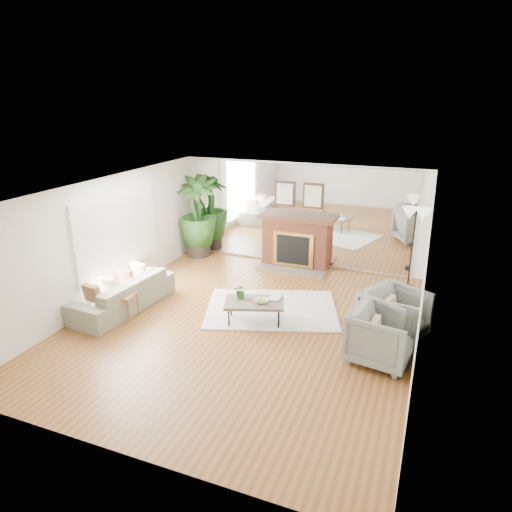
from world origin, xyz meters
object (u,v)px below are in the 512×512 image
at_px(fireplace, 295,240).
at_px(armchair_back, 394,314).
at_px(armchair_front, 382,336).
at_px(sofa, 123,293).
at_px(floor_lamp, 415,220).
at_px(side_table, 124,298).
at_px(coffee_table, 254,303).
at_px(potted_ficus, 197,214).

relative_size(fireplace, armchair_back, 2.12).
bearing_deg(armchair_front, fireplace, 44.90).
relative_size(fireplace, sofa, 0.92).
relative_size(armchair_front, floor_lamp, 0.53).
xyz_separation_m(armchair_back, floor_lamp, (0.10, 2.32, 1.10)).
bearing_deg(side_table, fireplace, 60.60).
bearing_deg(coffee_table, sofa, -171.50).
bearing_deg(armchair_back, armchair_front, -158.91).
relative_size(fireplace, coffee_table, 1.67).
bearing_deg(potted_ficus, coffee_table, -47.21).
relative_size(coffee_table, armchair_back, 1.27).
bearing_deg(armchair_front, armchair_back, 3.03).
bearing_deg(sofa, potted_ficus, -172.38).
height_order(coffee_table, armchair_back, armchair_back).
xyz_separation_m(armchair_front, side_table, (-4.67, -0.27, -0.02)).
bearing_deg(sofa, armchair_back, 103.92).
bearing_deg(armchair_front, floor_lamp, 6.40).
relative_size(sofa, side_table, 4.41).
relative_size(armchair_back, floor_lamp, 0.54).
height_order(sofa, floor_lamp, floor_lamp).
bearing_deg(side_table, armchair_back, 12.97).
height_order(fireplace, potted_ficus, potted_ficus).
bearing_deg(floor_lamp, side_table, -144.93).
relative_size(fireplace, side_table, 4.07).
xyz_separation_m(armchair_back, side_table, (-4.77, -1.10, -0.02)).
distance_m(coffee_table, floor_lamp, 3.87).
bearing_deg(potted_ficus, side_table, -83.67).
distance_m(armchair_back, armchair_front, 0.84).
xyz_separation_m(armchair_front, potted_ficus, (-5.08, 3.43, 0.69)).
height_order(coffee_table, armchair_front, armchair_front).
height_order(side_table, floor_lamp, floor_lamp).
xyz_separation_m(fireplace, potted_ficus, (-2.59, -0.16, 0.47)).
distance_m(sofa, armchair_back, 5.11).
height_order(sofa, potted_ficus, potted_ficus).
bearing_deg(armchair_back, side_table, 131.10).
xyz_separation_m(fireplace, coffee_table, (0.17, -3.13, -0.26)).
bearing_deg(armchair_front, coffee_table, 88.97).
distance_m(armchair_front, potted_ficus, 6.17).
xyz_separation_m(fireplace, sofa, (-2.45, -3.52, -0.33)).
xyz_separation_m(side_table, floor_lamp, (4.87, 3.42, 1.12)).
relative_size(sofa, armchair_front, 2.31).
bearing_deg(side_table, armchair_front, 3.30).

